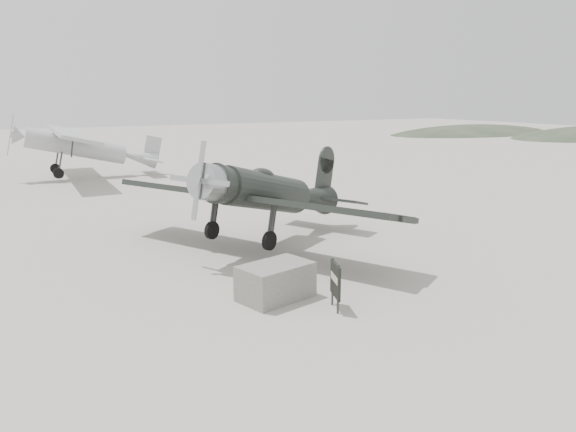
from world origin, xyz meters
name	(u,v)px	position (x,y,z in m)	size (l,w,h in m)	color
ground	(311,265)	(0.00, 0.00, 0.00)	(160.00, 160.00, 0.00)	gray
hill_northeast	(474,133)	(50.00, 40.00, 0.00)	(32.00, 16.00, 5.20)	#2C3929
lowwing_monoplane	(270,193)	(-0.01, 2.68, 1.82)	(8.17, 10.29, 3.44)	black
highwing_monoplane	(83,143)	(-2.78, 22.27, 2.18)	(8.71, 12.27, 3.49)	#9C9FA1
equipment_block	(276,281)	(-2.28, -2.00, 0.45)	(1.81, 1.13, 0.91)	#64635D
sign_board	(335,281)	(-1.36, -3.33, 0.72)	(0.34, 0.80, 1.20)	#333333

